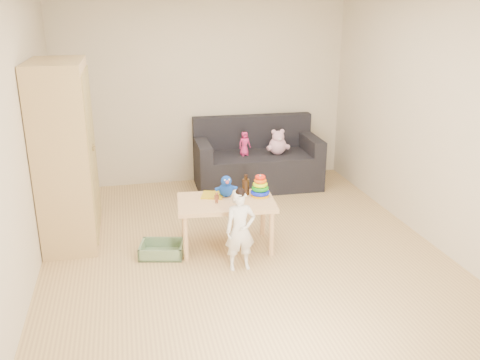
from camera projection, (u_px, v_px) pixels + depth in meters
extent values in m
plane|color=tan|center=(241.00, 246.00, 5.36)|extent=(4.50, 4.50, 0.00)
plane|color=beige|center=(204.00, 90.00, 7.01)|extent=(4.00, 0.00, 4.00)
plane|color=beige|center=(331.00, 212.00, 2.87)|extent=(4.00, 0.00, 4.00)
plane|color=beige|center=(22.00, 137.00, 4.52)|extent=(0.00, 4.50, 4.50)
plane|color=beige|center=(425.00, 116.00, 5.37)|extent=(0.00, 4.50, 4.50)
cube|color=tan|center=(65.00, 154.00, 5.25)|extent=(0.53, 1.06, 1.90)
cube|color=black|center=(257.00, 170.00, 7.07)|extent=(1.72, 0.89, 0.48)
cube|color=#EFC483|center=(226.00, 224.00, 5.27)|extent=(1.04, 0.72, 0.52)
imported|color=white|center=(240.00, 231.00, 4.78)|extent=(0.29, 0.19, 0.78)
imported|color=#F02D7D|center=(245.00, 144.00, 6.86)|extent=(0.18, 0.14, 0.32)
cylinder|color=#EDA70C|center=(260.00, 195.00, 5.30)|extent=(0.19, 0.19, 0.02)
cylinder|color=silver|center=(260.00, 185.00, 5.27)|extent=(0.02, 0.02, 0.22)
torus|color=#0E20E5|center=(260.00, 192.00, 5.29)|extent=(0.20, 0.20, 0.04)
torus|color=#16911A|center=(260.00, 188.00, 5.28)|extent=(0.18, 0.18, 0.04)
torus|color=#D5FF0D|center=(260.00, 184.00, 5.26)|extent=(0.16, 0.16, 0.04)
torus|color=#FA5B0D|center=(260.00, 181.00, 5.25)|extent=(0.13, 0.13, 0.04)
torus|color=#F9240E|center=(260.00, 177.00, 5.24)|extent=(0.11, 0.11, 0.04)
cylinder|color=black|center=(246.00, 187.00, 5.32)|extent=(0.08, 0.08, 0.17)
cylinder|color=black|center=(246.00, 178.00, 5.29)|extent=(0.03, 0.03, 0.05)
cylinder|color=black|center=(246.00, 175.00, 5.28)|extent=(0.04, 0.04, 0.01)
cube|color=gold|center=(213.00, 195.00, 5.31)|extent=(0.28, 0.28, 0.02)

